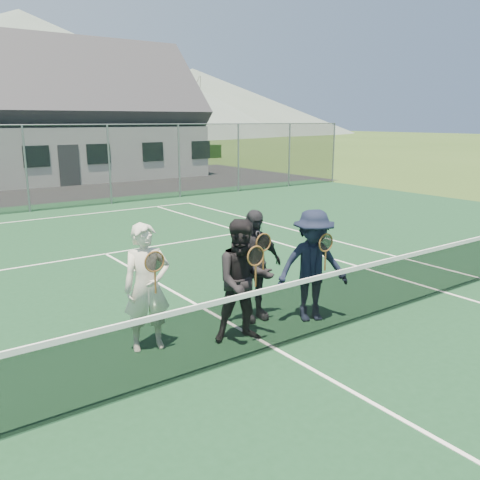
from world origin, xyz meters
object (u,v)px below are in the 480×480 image
(player_b, at_px, (244,281))
(player_d, at_px, (313,266))
(player_c, at_px, (253,265))
(player_a, at_px, (147,287))
(clubhouse, at_px, (51,104))
(tennis_net, at_px, (276,315))

(player_b, relative_size, player_d, 1.00)
(player_b, xyz_separation_m, player_d, (1.34, -0.01, -0.00))
(player_c, height_order, player_d, same)
(player_a, xyz_separation_m, player_c, (1.84, 0.01, -0.00))
(clubhouse, distance_m, player_b, 24.03)
(player_b, xyz_separation_m, player_c, (0.58, 0.56, 0.00))
(player_a, bearing_deg, player_d, -12.14)
(player_a, height_order, player_d, same)
(player_c, distance_m, player_d, 0.95)
(tennis_net, height_order, clubhouse, clubhouse)
(player_c, bearing_deg, tennis_net, -110.88)
(player_a, bearing_deg, player_b, -23.61)
(clubhouse, xyz_separation_m, player_d, (-2.83, -23.48, -3.07))
(tennis_net, bearing_deg, player_d, 23.90)
(player_c, relative_size, player_d, 1.00)
(tennis_net, distance_m, player_c, 1.23)
(player_a, distance_m, player_b, 1.37)
(player_d, bearing_deg, player_b, 179.64)
(tennis_net, bearing_deg, player_b, 107.03)
(tennis_net, height_order, player_c, player_c)
(tennis_net, height_order, player_a, player_a)
(clubhouse, distance_m, player_c, 23.39)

